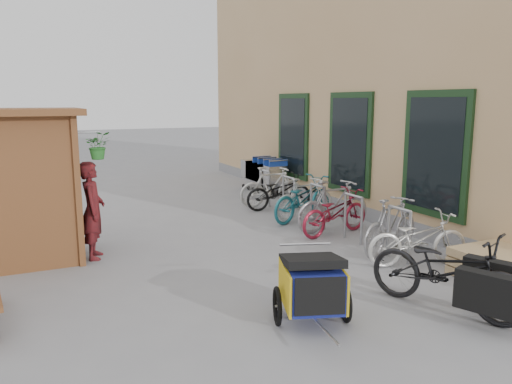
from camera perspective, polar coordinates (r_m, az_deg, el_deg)
name	(u,v)px	position (r m, az deg, el deg)	size (l,w,h in m)	color
ground	(269,282)	(7.15, 1.55, -10.20)	(80.00, 80.00, 0.00)	gray
building	(413,63)	(14.19, 17.47, 13.88)	(6.07, 13.00, 7.00)	tan
kiosk	(4,165)	(8.50, -26.82, 2.77)	(2.49, 1.65, 2.40)	brown
bike_rack	(318,201)	(10.12, 7.05, -1.08)	(0.05, 5.35, 0.86)	#A5A8AD
pallet_stack	(504,267)	(7.91, 26.52, -7.68)	(1.00, 1.20, 0.40)	tan
shopping_carts	(263,171)	(13.84, 0.79, 2.37)	(0.56, 1.89, 1.01)	silver
child_trailer	(312,283)	(5.80, 6.42, -10.30)	(0.95, 1.46, 0.85)	#1B2A99
cargo_bike	(449,272)	(6.46, 21.22, -8.50)	(1.33, 2.04, 1.01)	black
person_kiosk	(93,210)	(8.40, -18.17, -2.01)	(0.57, 0.38, 1.57)	maroon
bike_0	(418,239)	(8.09, 18.00, -5.11)	(0.56, 1.61, 0.85)	silver
bike_1	(391,225)	(8.64, 15.18, -3.67)	(0.44, 1.57, 0.94)	#9C9CA0
bike_2	(335,212)	(9.58, 9.02, -2.31)	(0.57, 1.64, 0.86)	maroon
bike_3	(334,206)	(9.82, 8.86, -1.54)	(0.48, 1.68, 1.01)	#9C9CA0
bike_4	(303,199)	(10.64, 5.36, -0.76)	(0.62, 1.78, 0.94)	#1E6978
bike_5	(304,198)	(10.76, 5.56, -0.72)	(0.42, 1.50, 0.90)	silver
bike_6	(279,192)	(11.64, 2.65, 0.04)	(0.56, 1.62, 0.85)	black
bike_7	(271,187)	(11.96, 1.77, 0.61)	(0.45, 1.61, 0.97)	silver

